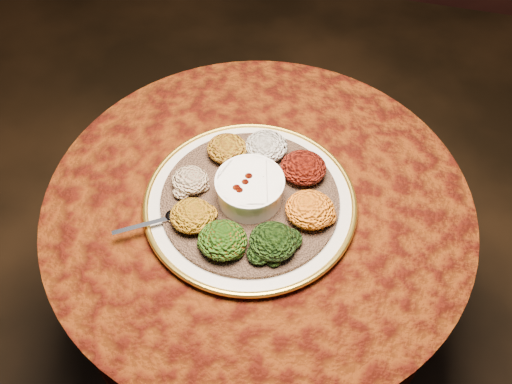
# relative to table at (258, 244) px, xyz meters

# --- Properties ---
(table) EXTENTS (0.96, 0.96, 0.73)m
(table) POSITION_rel_table_xyz_m (0.00, 0.00, 0.00)
(table) COLOR black
(table) RESTS_ON ground
(platter) EXTENTS (0.48, 0.48, 0.02)m
(platter) POSITION_rel_table_xyz_m (-0.01, -0.02, 0.19)
(platter) COLOR beige
(platter) RESTS_ON table
(injera) EXTENTS (0.47, 0.47, 0.01)m
(injera) POSITION_rel_table_xyz_m (-0.01, -0.02, 0.20)
(injera) COLOR brown
(injera) RESTS_ON platter
(stew_bowl) EXTENTS (0.15, 0.15, 0.06)m
(stew_bowl) POSITION_rel_table_xyz_m (-0.01, -0.02, 0.24)
(stew_bowl) COLOR white
(stew_bowl) RESTS_ON injera
(spoon) EXTENTS (0.14, 0.10, 0.01)m
(spoon) POSITION_rel_table_xyz_m (-0.16, -0.11, 0.21)
(spoon) COLOR silver
(spoon) RESTS_ON injera
(portion_ayib) EXTENTS (0.10, 0.09, 0.05)m
(portion_ayib) POSITION_rel_table_xyz_m (-0.01, 0.12, 0.23)
(portion_ayib) COLOR silver
(portion_ayib) RESTS_ON injera
(portion_kitfo) EXTENTS (0.10, 0.10, 0.05)m
(portion_kitfo) POSITION_rel_table_xyz_m (0.08, 0.08, 0.23)
(portion_kitfo) COLOR black
(portion_kitfo) RESTS_ON injera
(portion_tikil) EXTENTS (0.10, 0.10, 0.05)m
(portion_tikil) POSITION_rel_table_xyz_m (0.12, -0.03, 0.23)
(portion_tikil) COLOR #B07C0E
(portion_tikil) RESTS_ON injera
(portion_gomen) EXTENTS (0.10, 0.09, 0.05)m
(portion_gomen) POSITION_rel_table_xyz_m (0.06, -0.13, 0.23)
(portion_gomen) COLOR black
(portion_gomen) RESTS_ON injera
(portion_mixveg) EXTENTS (0.10, 0.10, 0.05)m
(portion_mixveg) POSITION_rel_table_xyz_m (-0.04, -0.15, 0.23)
(portion_mixveg) COLOR #9E270A
(portion_mixveg) RESTS_ON injera
(portion_kik) EXTENTS (0.09, 0.09, 0.05)m
(portion_kik) POSITION_rel_table_xyz_m (-0.11, -0.11, 0.23)
(portion_kik) COLOR #A5610E
(portion_kik) RESTS_ON injera
(portion_timatim) EXTENTS (0.08, 0.08, 0.04)m
(portion_timatim) POSITION_rel_table_xyz_m (-0.15, -0.02, 0.23)
(portion_timatim) COLOR maroon
(portion_timatim) RESTS_ON injera
(portion_shiro) EXTENTS (0.09, 0.09, 0.04)m
(portion_shiro) POSITION_rel_table_xyz_m (-0.10, 0.09, 0.23)
(portion_shiro) COLOR #9D7012
(portion_shiro) RESTS_ON injera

